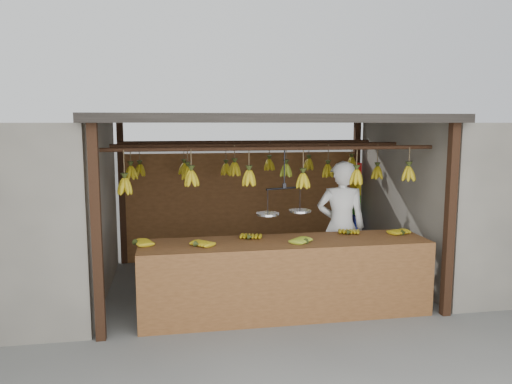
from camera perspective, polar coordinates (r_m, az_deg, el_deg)
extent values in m
plane|color=#5B5B57|center=(7.26, 0.42, -10.54)|extent=(80.00, 80.00, 0.00)
cube|color=black|center=(5.45, -17.75, -4.64)|extent=(0.10, 0.10, 2.30)
cube|color=black|center=(6.30, 21.27, -3.14)|extent=(0.10, 0.10, 2.30)
cube|color=black|center=(8.39, -15.05, -0.23)|extent=(0.10, 0.10, 2.30)
cube|color=black|center=(8.96, 11.33, 0.40)|extent=(0.10, 0.10, 2.30)
cube|color=black|center=(6.89, 0.44, 8.34)|extent=(4.30, 3.30, 0.10)
cylinder|color=black|center=(5.92, 2.20, 5.01)|extent=(4.00, 0.05, 0.05)
cylinder|color=black|center=(6.90, 0.44, 5.43)|extent=(4.00, 0.05, 0.05)
cylinder|color=black|center=(7.88, -0.89, 5.74)|extent=(4.00, 0.05, 0.05)
cube|color=brown|center=(8.49, -1.41, -1.57)|extent=(4.00, 0.06, 1.80)
cube|color=slate|center=(8.41, 25.32, -0.70)|extent=(3.00, 3.00, 2.30)
cube|color=brown|center=(6.01, 3.34, -5.96)|extent=(3.46, 0.77, 0.08)
cube|color=brown|center=(5.77, 4.21, -10.81)|extent=(3.46, 0.04, 0.90)
cube|color=black|center=(5.67, -12.44, -11.74)|extent=(0.07, 0.07, 0.82)
cube|color=black|center=(6.40, 18.56, -9.67)|extent=(0.07, 0.07, 0.82)
cube|color=black|center=(6.30, -12.19, -9.71)|extent=(0.07, 0.07, 0.82)
cube|color=black|center=(6.97, 15.92, -8.12)|extent=(0.07, 0.07, 0.82)
ellipsoid|color=#B39713|center=(5.90, -13.56, -5.74)|extent=(0.29, 0.25, 0.06)
ellipsoid|color=#B39713|center=(5.71, -6.75, -6.02)|extent=(0.30, 0.30, 0.06)
ellipsoid|color=#B39713|center=(6.02, -0.68, -5.24)|extent=(0.24, 0.28, 0.06)
ellipsoid|color=#92A523|center=(5.86, 5.89, -5.64)|extent=(0.30, 0.30, 0.06)
ellipsoid|color=#B39713|center=(6.38, 10.60, -4.61)|extent=(0.24, 0.28, 0.06)
ellipsoid|color=#B39713|center=(6.53, 16.55, -4.53)|extent=(0.25, 0.28, 0.06)
ellipsoid|color=#B39713|center=(5.81, -14.76, 0.63)|extent=(0.16, 0.16, 0.28)
ellipsoid|color=#B39713|center=(5.78, -7.40, 1.55)|extent=(0.16, 0.16, 0.28)
ellipsoid|color=#B39713|center=(5.90, -0.81, 1.59)|extent=(0.16, 0.16, 0.28)
ellipsoid|color=#B39713|center=(6.03, 5.39, 1.29)|extent=(0.16, 0.16, 0.28)
ellipsoid|color=#B39713|center=(6.24, 11.39, 1.67)|extent=(0.16, 0.16, 0.28)
ellipsoid|color=#B39713|center=(6.49, 17.05, 2.02)|extent=(0.16, 0.16, 0.28)
ellipsoid|color=#B39713|center=(6.85, -14.10, 2.17)|extent=(0.16, 0.16, 0.28)
ellipsoid|color=#B39713|center=(6.80, -7.79, 2.18)|extent=(0.16, 0.16, 0.28)
ellipsoid|color=#B39713|center=(6.84, -2.46, 2.62)|extent=(0.16, 0.16, 0.28)
ellipsoid|color=#92A523|center=(7.02, 3.45, 2.49)|extent=(0.16, 0.16, 0.28)
ellipsoid|color=#B39713|center=(7.12, 8.22, 2.42)|extent=(0.16, 0.16, 0.28)
ellipsoid|color=#B39713|center=(7.39, 13.67, 2.15)|extent=(0.16, 0.16, 0.28)
ellipsoid|color=#B39713|center=(7.80, -13.13, 2.44)|extent=(0.16, 0.16, 0.28)
ellipsoid|color=#B39713|center=(7.83, -8.21, 2.64)|extent=(0.16, 0.16, 0.28)
ellipsoid|color=#B39713|center=(7.83, -3.45, 2.59)|extent=(0.16, 0.16, 0.28)
ellipsoid|color=#B39713|center=(7.93, 1.53, 3.13)|extent=(0.16, 0.16, 0.28)
ellipsoid|color=#B39713|center=(8.17, 6.04, 3.16)|extent=(0.16, 0.16, 0.28)
ellipsoid|color=#B39713|center=(8.33, 10.87, 3.27)|extent=(0.16, 0.16, 0.28)
cylinder|color=black|center=(5.96, 3.27, 2.71)|extent=(0.02, 0.02, 0.48)
cylinder|color=black|center=(5.98, 3.25, 0.43)|extent=(0.47, 0.17, 0.02)
cylinder|color=silver|center=(5.92, 1.35, -2.58)|extent=(0.26, 0.26, 0.02)
cylinder|color=silver|center=(6.15, 5.03, -2.22)|extent=(0.26, 0.26, 0.02)
imported|color=white|center=(6.87, 9.68, -3.96)|extent=(0.74, 0.57, 1.80)
cube|color=red|center=(8.77, 11.37, 2.23)|extent=(0.08, 0.26, 0.34)
cube|color=yellow|center=(8.81, 11.31, -0.05)|extent=(0.08, 0.26, 0.34)
cube|color=#199926|center=(8.84, 11.27, -1.40)|extent=(0.08, 0.26, 0.34)
cube|color=#1426BF|center=(8.91, 11.21, -3.72)|extent=(0.08, 0.26, 0.34)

